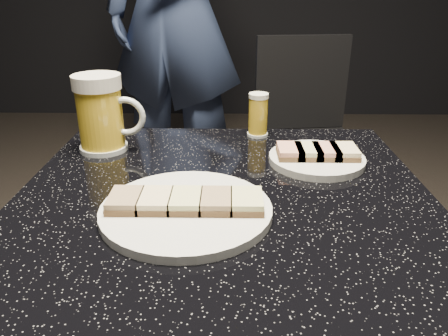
{
  "coord_description": "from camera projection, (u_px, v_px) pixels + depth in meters",
  "views": [
    {
      "loc": [
        0.01,
        -0.65,
        1.08
      ],
      "look_at": [
        0.0,
        0.0,
        0.8
      ],
      "focal_mm": 35.0,
      "sensor_mm": 36.0,
      "label": 1
    }
  ],
  "objects": [
    {
      "name": "canapes_on_plate_small",
      "position": [
        317.0,
        152.0,
        0.85
      ],
      "size": [
        0.15,
        0.07,
        0.02
      ],
      "color": "#4C3521",
      "rests_on": "plate_small"
    },
    {
      "name": "canapes_on_plate_large",
      "position": [
        186.0,
        201.0,
        0.66
      ],
      "size": [
        0.23,
        0.07,
        0.02
      ],
      "color": "#4C3521",
      "rests_on": "plate_large"
    },
    {
      "name": "beer_tumbler",
      "position": [
        258.0,
        115.0,
        0.99
      ],
      "size": [
        0.05,
        0.05,
        0.1
      ],
      "color": "silver",
      "rests_on": "table"
    },
    {
      "name": "chair",
      "position": [
        306.0,
        130.0,
        1.83
      ],
      "size": [
        0.44,
        0.44,
        0.87
      ],
      "color": "black",
      "rests_on": "floor"
    },
    {
      "name": "patron",
      "position": [
        174.0,
        8.0,
        2.05
      ],
      "size": [
        0.79,
        0.63,
        1.9
      ],
      "primitive_type": "imported",
      "rotation": [
        0.0,
        0.0,
        -0.28
      ],
      "color": "navy",
      "rests_on": "floor"
    },
    {
      "name": "plate_large",
      "position": [
        186.0,
        210.0,
        0.67
      ],
      "size": [
        0.26,
        0.26,
        0.01
      ],
      "primitive_type": "cylinder",
      "color": "silver",
      "rests_on": "table"
    },
    {
      "name": "table",
      "position": [
        224.0,
        309.0,
        0.83
      ],
      "size": [
        0.7,
        0.7,
        0.75
      ],
      "color": "black",
      "rests_on": "floor"
    },
    {
      "name": "beer_mug",
      "position": [
        102.0,
        113.0,
        0.89
      ],
      "size": [
        0.14,
        0.1,
        0.16
      ],
      "color": "silver",
      "rests_on": "table"
    },
    {
      "name": "plate_small",
      "position": [
        317.0,
        159.0,
        0.85
      ],
      "size": [
        0.19,
        0.19,
        0.01
      ],
      "primitive_type": "cylinder",
      "color": "silver",
      "rests_on": "table"
    }
  ]
}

